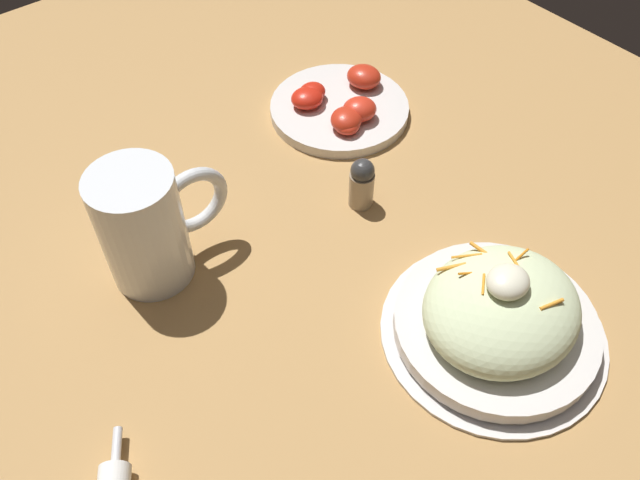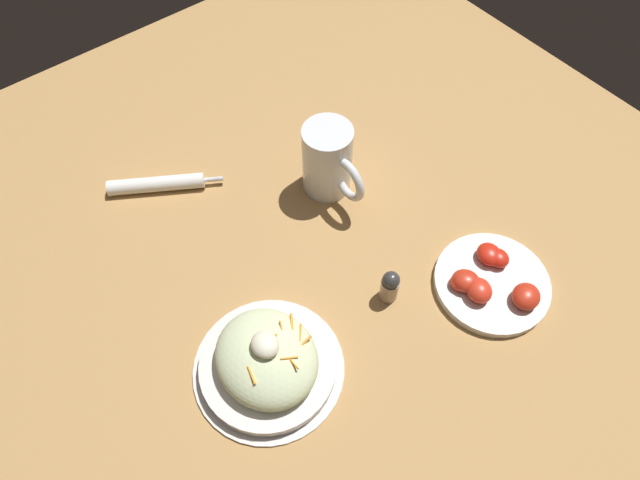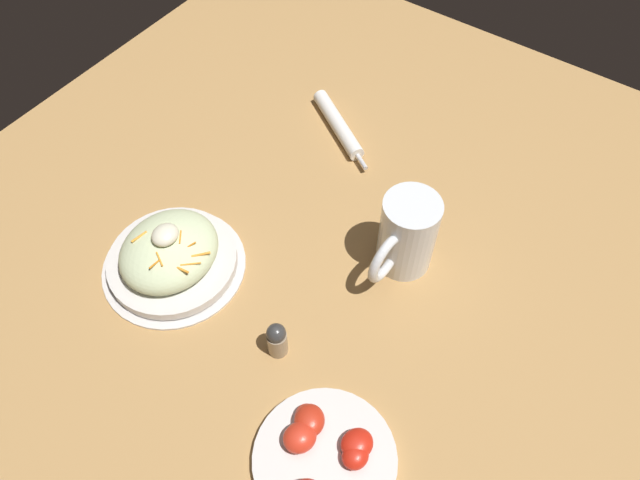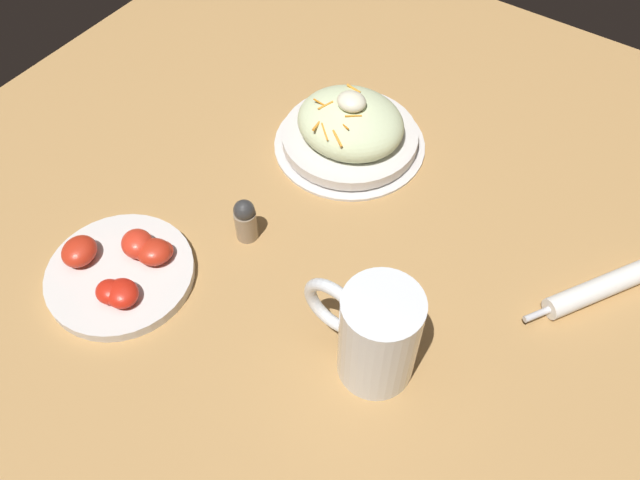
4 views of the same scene
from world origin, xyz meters
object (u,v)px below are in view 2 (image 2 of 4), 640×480
object	(u,v)px
salad_plate	(267,361)
tomato_plate	(491,282)
salt_shaker	(390,286)
beer_mug	(328,162)
napkin_roll	(157,184)

from	to	relation	value
salad_plate	tomato_plate	xyz separation A→B (m)	(-0.11, -0.38, -0.02)
tomato_plate	salt_shaker	size ratio (longest dim) A/B	2.81
beer_mug	tomato_plate	size ratio (longest dim) A/B	0.77
beer_mug	tomato_plate	xyz separation A→B (m)	(-0.34, -0.08, -0.05)
salad_plate	tomato_plate	distance (m)	0.39
napkin_roll	salad_plate	bearing A→B (deg)	174.18
salad_plate	napkin_roll	xyz separation A→B (m)	(0.42, -0.04, -0.02)
salad_plate	beer_mug	distance (m)	0.38
beer_mug	salt_shaker	size ratio (longest dim) A/B	2.17
salt_shaker	tomato_plate	bearing A→B (deg)	-122.26
salad_plate	salt_shaker	bearing A→B (deg)	-95.01
beer_mug	napkin_roll	world-z (taller)	beer_mug
salt_shaker	salad_plate	bearing A→B (deg)	84.99
salad_plate	salt_shaker	world-z (taller)	salad_plate
beer_mug	salt_shaker	distance (m)	0.26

